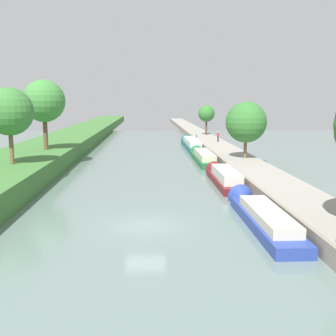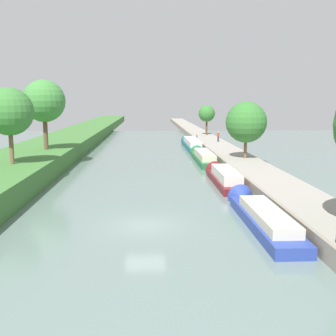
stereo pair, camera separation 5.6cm
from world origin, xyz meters
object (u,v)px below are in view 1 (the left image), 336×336
Objects in this scene: narrowboat_green at (203,157)px; narrowboat_teal at (191,144)px; person_walking at (218,136)px; mooring_bollard_far at (197,136)px; narrowboat_blue at (261,215)px; narrowboat_maroon at (224,177)px.

narrowboat_teal is at bearing 89.55° from narrowboat_green.
person_walking reaches higher than mooring_bollard_far.
narrowboat_blue is at bearing -90.03° from narrowboat_teal.
narrowboat_maroon is at bearing -90.06° from narrowboat_teal.
person_walking is (4.41, -0.32, 1.25)m from narrowboat_teal.
person_walking is at bearing 73.08° from narrowboat_green.
narrowboat_maroon is at bearing 90.03° from narrowboat_blue.
narrowboat_maroon is 29.11m from narrowboat_teal.
narrowboat_blue is 49.26m from mooring_bollard_far.
mooring_bollard_far is at bearing 87.10° from narrowboat_maroon.
person_walking is 3.69× the size of mooring_bollard_far.
narrowboat_blue is at bearing -96.11° from person_walking.
narrowboat_teal reaches higher than narrowboat_maroon.
narrowboat_green reaches higher than narrowboat_blue.
narrowboat_maroon is at bearing -98.77° from person_walking.
narrowboat_blue is 0.90× the size of narrowboat_green.
person_walking reaches higher than narrowboat_blue.
mooring_bollard_far reaches higher than narrowboat_green.
mooring_bollard_far reaches higher than narrowboat_blue.
narrowboat_green is 22.80m from mooring_bollard_far.
mooring_bollard_far is at bearing 76.32° from narrowboat_teal.
narrowboat_teal is 4.59m from person_walking.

